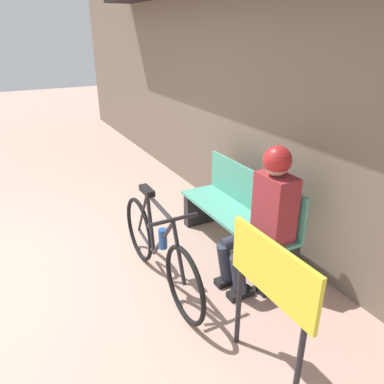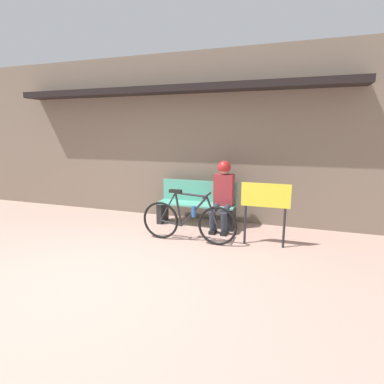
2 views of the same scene
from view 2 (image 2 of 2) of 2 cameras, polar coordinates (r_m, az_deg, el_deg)
name	(u,v)px [view 2 (image 2 of 2)]	position (r m, az deg, el deg)	size (l,w,h in m)	color
ground_plane	(91,277)	(3.97, -18.64, -15.02)	(24.00, 24.00, 0.00)	tan
storefront_wall	(176,135)	(6.07, -3.08, 10.76)	(12.00, 0.56, 3.20)	#756656
park_bench_near	(197,205)	(5.62, 0.90, -2.54)	(1.46, 0.42, 0.82)	#51A88E
bicycle	(188,220)	(4.75, -0.74, -5.45)	(1.57, 0.40, 0.84)	black
person_seated	(223,191)	(5.33, 5.91, 0.20)	(0.34, 0.60, 1.23)	#2D3342
signboard	(265,201)	(4.64, 13.81, -1.60)	(0.73, 0.04, 0.97)	#232326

